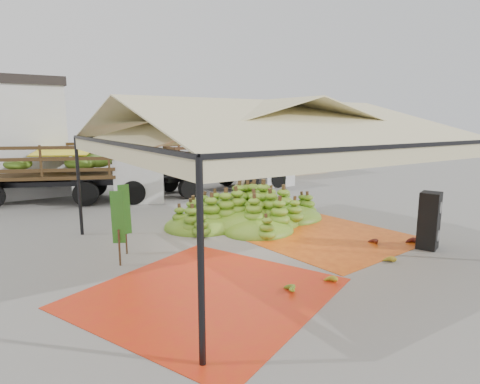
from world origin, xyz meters
TOP-DOWN VIEW (x-y plane):
  - ground at (0.00, 0.00)m, footprint 90.00×90.00m
  - canopy_tent at (0.00, 0.00)m, footprint 8.10×8.10m
  - building_tan at (10.00, 13.00)m, footprint 6.30×5.30m
  - tarp_left at (-2.78, -1.88)m, footprint 5.99×5.88m
  - tarp_right at (2.16, -0.26)m, footprint 4.83×5.03m
  - banana_heap at (1.21, 2.38)m, footprint 6.17×5.16m
  - hand_yellow_a at (-0.32, -2.89)m, footprint 0.49×0.42m
  - hand_yellow_b at (1.81, -2.78)m, footprint 0.50×0.43m
  - hand_red_a at (2.72, -1.52)m, footprint 0.51×0.45m
  - hand_red_b at (3.70, -2.16)m, footprint 0.64×0.60m
  - hand_green at (-1.41, -2.72)m, footprint 0.60×0.55m
  - hanging_bunches at (2.52, -1.10)m, footprint 3.24×0.24m
  - speaker_stack at (3.70, -2.59)m, footprint 0.71×0.67m
  - banana_leaves at (-3.70, 1.12)m, footprint 0.96×1.36m
  - vendor at (1.42, 3.35)m, footprint 0.78×0.67m
  - truck_left at (-2.78, 9.49)m, footprint 7.92×5.29m
  - truck_right at (4.37, 8.65)m, footprint 7.22×2.75m

SIDE VIEW (x-z plane):
  - ground at x=0.00m, z-range 0.00..0.00m
  - banana_leaves at x=-3.70m, z-range -1.85..1.85m
  - tarp_right at x=2.16m, z-range 0.00..0.01m
  - tarp_left at x=-2.78m, z-range 0.00..0.01m
  - hand_yellow_a at x=-0.32m, z-range 0.00..0.20m
  - hand_yellow_b at x=1.81m, z-range 0.00..0.21m
  - hand_red_a at x=2.72m, z-range 0.00..0.21m
  - hand_green at x=-1.41m, z-range 0.00..0.22m
  - hand_red_b at x=3.70m, z-range 0.00..0.23m
  - banana_heap at x=1.21m, z-range 0.00..1.27m
  - speaker_stack at x=3.70m, z-range 0.00..1.57m
  - vendor at x=1.42m, z-range 0.00..1.81m
  - truck_right at x=4.37m, z-range 0.28..2.73m
  - truck_left at x=-2.78m, z-range 0.30..2.88m
  - building_tan at x=10.00m, z-range 0.02..4.12m
  - hanging_bunches at x=2.52m, z-range 2.52..2.72m
  - canopy_tent at x=0.00m, z-range 1.30..5.30m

